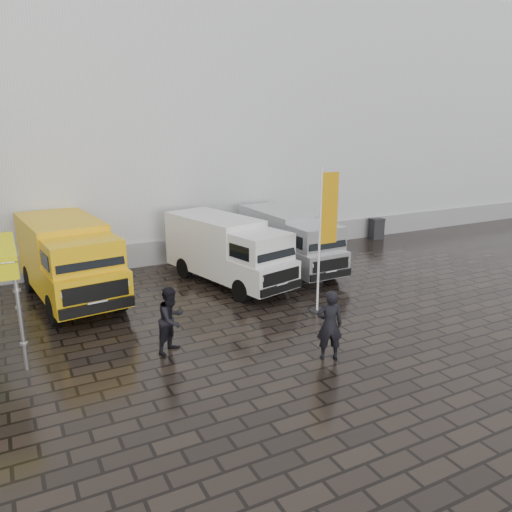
{
  "coord_description": "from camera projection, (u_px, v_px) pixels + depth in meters",
  "views": [
    {
      "loc": [
        -8.49,
        -11.94,
        5.92
      ],
      "look_at": [
        -1.22,
        2.2,
        1.55
      ],
      "focal_mm": 35.0,
      "sensor_mm": 36.0,
      "label": 1
    }
  ],
  "objects": [
    {
      "name": "van_yellow",
      "position": [
        69.0,
        262.0,
        16.57
      ],
      "size": [
        2.89,
        6.01,
        2.67
      ],
      "primitive_type": null,
      "rotation": [
        0.0,
        0.0,
        0.12
      ],
      "color": "yellow",
      "rests_on": "ground"
    },
    {
      "name": "flagpole",
      "position": [
        325.0,
        233.0,
        15.36
      ],
      "size": [
        0.88,
        0.5,
        4.58
      ],
      "color": "black",
      "rests_on": "ground"
    },
    {
      "name": "wheelie_bin",
      "position": [
        376.0,
        228.0,
        25.49
      ],
      "size": [
        0.74,
        0.74,
        1.05
      ],
      "primitive_type": "cube",
      "rotation": [
        0.0,
        0.0,
        -0.18
      ],
      "color": "black",
      "rests_on": "ground"
    },
    {
      "name": "hall_plinth",
      "position": [
        261.0,
        240.0,
        23.12
      ],
      "size": [
        44.0,
        0.15,
        1.0
      ],
      "primitive_type": "cube",
      "color": "gray",
      "rests_on": "ground"
    },
    {
      "name": "van_silver",
      "position": [
        290.0,
        242.0,
        19.97
      ],
      "size": [
        1.96,
        5.48,
        2.35
      ],
      "primitive_type": null,
      "rotation": [
        0.0,
        0.0,
        0.03
      ],
      "color": "silver",
      "rests_on": "ground"
    },
    {
      "name": "ground",
      "position": [
        323.0,
        316.0,
        15.55
      ],
      "size": [
        120.0,
        120.0,
        0.0
      ],
      "primitive_type": "plane",
      "color": "black",
      "rests_on": "ground"
    },
    {
      "name": "person_tent",
      "position": [
        171.0,
        320.0,
        12.98
      ],
      "size": [
        1.09,
        1.04,
        1.78
      ],
      "primitive_type": "imported",
      "rotation": [
        0.0,
        0.0,
        0.6
      ],
      "color": "black",
      "rests_on": "ground"
    },
    {
      "name": "van_white",
      "position": [
        228.0,
        252.0,
        18.28
      ],
      "size": [
        3.15,
        5.91,
        2.44
      ],
      "primitive_type": null,
      "rotation": [
        0.0,
        0.0,
        0.24
      ],
      "color": "white",
      "rests_on": "ground"
    },
    {
      "name": "person_front",
      "position": [
        329.0,
        325.0,
        12.56
      ],
      "size": [
        0.79,
        0.66,
        1.84
      ],
      "primitive_type": "imported",
      "rotation": [
        0.0,
        0.0,
        2.75
      ],
      "color": "black",
      "rests_on": "ground"
    },
    {
      "name": "exhibition_hall",
      "position": [
        196.0,
        118.0,
        28.57
      ],
      "size": [
        44.0,
        16.0,
        12.0
      ],
      "primitive_type": "cube",
      "color": "silver",
      "rests_on": "ground"
    }
  ]
}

